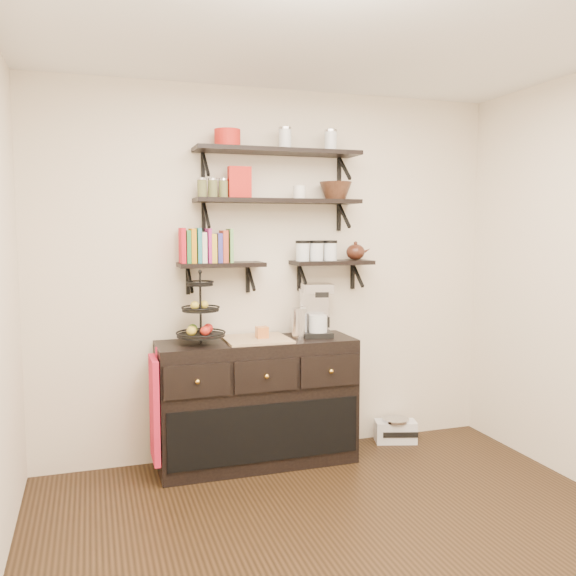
{
  "coord_description": "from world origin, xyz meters",
  "views": [
    {
      "loc": [
        -1.3,
        -2.6,
        1.7
      ],
      "look_at": [
        -0.08,
        1.15,
        1.3
      ],
      "focal_mm": 38.0,
      "sensor_mm": 36.0,
      "label": 1
    }
  ],
  "objects_px": {
    "coffee_maker": "(316,311)",
    "radio": "(396,430)",
    "fruit_stand": "(201,319)",
    "sideboard": "(257,402)"
  },
  "relations": [
    {
      "from": "sideboard",
      "to": "fruit_stand",
      "type": "bearing_deg",
      "value": 179.51
    },
    {
      "from": "fruit_stand",
      "to": "radio",
      "type": "relative_size",
      "value": 1.39
    },
    {
      "from": "fruit_stand",
      "to": "radio",
      "type": "height_order",
      "value": "fruit_stand"
    },
    {
      "from": "coffee_maker",
      "to": "radio",
      "type": "relative_size",
      "value": 1.12
    },
    {
      "from": "radio",
      "to": "fruit_stand",
      "type": "bearing_deg",
      "value": -160.62
    },
    {
      "from": "fruit_stand",
      "to": "radio",
      "type": "bearing_deg",
      "value": 2.89
    },
    {
      "from": "sideboard",
      "to": "coffee_maker",
      "type": "relative_size",
      "value": 3.58
    },
    {
      "from": "fruit_stand",
      "to": "coffee_maker",
      "type": "height_order",
      "value": "fruit_stand"
    },
    {
      "from": "coffee_maker",
      "to": "radio",
      "type": "height_order",
      "value": "coffee_maker"
    },
    {
      "from": "coffee_maker",
      "to": "radio",
      "type": "bearing_deg",
      "value": 14.82
    }
  ]
}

